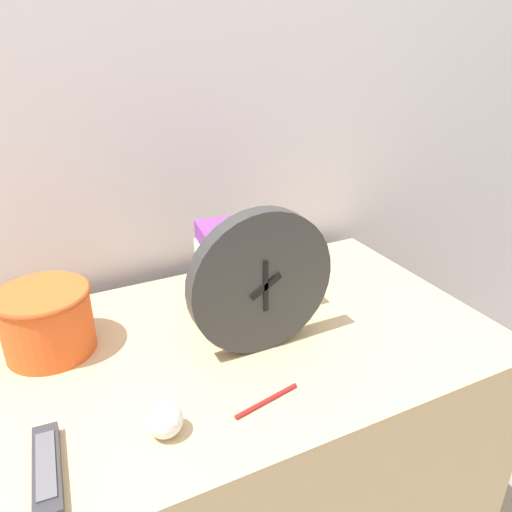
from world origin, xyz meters
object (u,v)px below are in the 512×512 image
at_px(book_stack, 249,269).
at_px(crumpled_paper_ball, 164,420).
at_px(basket, 46,319).
at_px(pen, 267,401).
at_px(desk_clock, 262,283).
at_px(tv_remote, 47,469).

height_order(book_stack, crumpled_paper_ball, book_stack).
height_order(basket, crumpled_paper_ball, basket).
bearing_deg(book_stack, basket, 177.44).
relative_size(basket, pen, 1.38).
bearing_deg(basket, crumpled_paper_ball, -66.96).
bearing_deg(book_stack, crumpled_paper_ball, -134.20).
height_order(book_stack, basket, book_stack).
relative_size(desk_clock, crumpled_paper_ball, 4.98).
relative_size(crumpled_paper_ball, pen, 0.45).
xyz_separation_m(desk_clock, tv_remote, (-0.42, -0.14, -0.13)).
height_order(desk_clock, tv_remote, desk_clock).
bearing_deg(book_stack, desk_clock, -107.14).
xyz_separation_m(basket, tv_remote, (-0.04, -0.32, -0.06)).
bearing_deg(pen, basket, 133.77).
xyz_separation_m(tv_remote, crumpled_paper_ball, (0.17, 0.00, 0.02)).
distance_m(book_stack, basket, 0.42).
xyz_separation_m(desk_clock, pen, (-0.07, -0.15, -0.14)).
relative_size(book_stack, tv_remote, 1.52).
distance_m(tv_remote, crumpled_paper_ball, 0.18).
xyz_separation_m(basket, crumpled_paper_ball, (0.13, -0.32, -0.04)).
xyz_separation_m(desk_clock, basket, (-0.38, 0.17, -0.07)).
distance_m(desk_clock, pen, 0.22).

